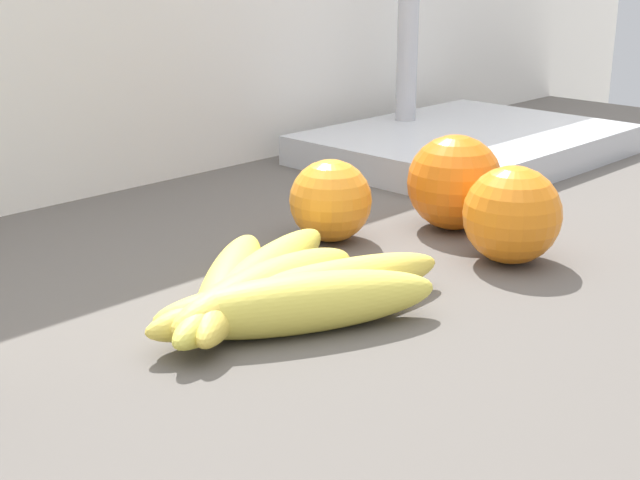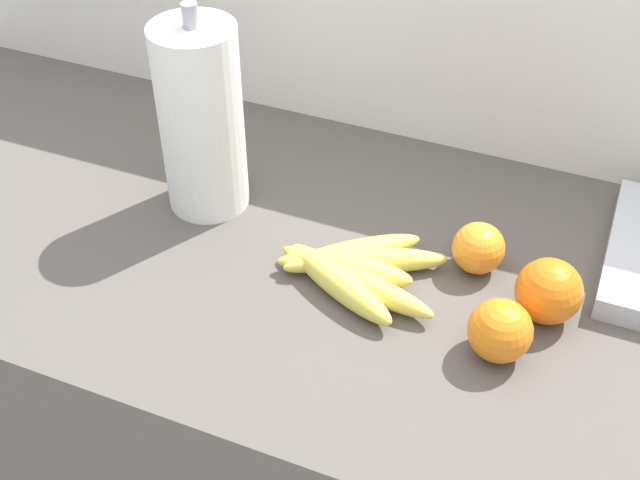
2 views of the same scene
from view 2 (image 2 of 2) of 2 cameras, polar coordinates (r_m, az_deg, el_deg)
counter at (r=1.40m, az=3.07°, el=-16.03°), size 1.75×0.60×0.92m
wall_back at (r=1.47m, az=7.75°, el=-1.70°), size 2.15×0.06×1.30m
banana_bunch at (r=1.02m, az=2.20°, el=-2.07°), size 0.22×0.19×0.04m
orange_far_right at (r=0.94m, az=12.34°, el=-6.14°), size 0.07×0.07×0.07m
orange_back_left at (r=1.04m, az=10.89°, el=-0.56°), size 0.07×0.07×0.07m
orange_back_right at (r=0.99m, az=15.50°, el=-3.50°), size 0.08×0.08×0.08m
paper_towel_roll at (r=1.09m, az=-8.20°, el=8.21°), size 0.11×0.11×0.29m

